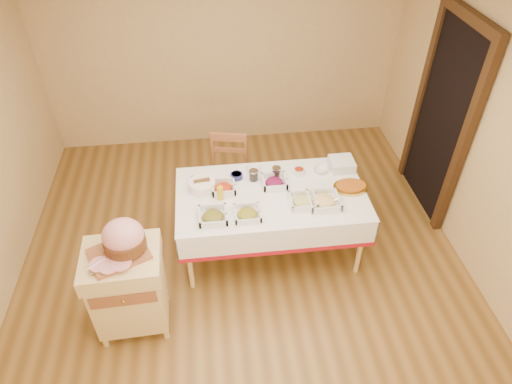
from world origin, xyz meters
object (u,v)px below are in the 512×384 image
at_px(preserve_jar_left, 254,176).
at_px(brass_platter, 351,187).
at_px(dining_chair, 228,176).
at_px(plate_stack, 342,164).
at_px(preserve_jar_right, 276,173).
at_px(bread_basket, 202,185).
at_px(mustard_bottle, 220,192).
at_px(butcher_cart, 128,286).
at_px(dining_table, 271,206).
at_px(ham_on_board, 123,240).

bearing_deg(preserve_jar_left, brass_platter, -15.12).
relative_size(dining_chair, plate_stack, 3.98).
height_order(preserve_jar_right, plate_stack, preserve_jar_right).
distance_m(preserve_jar_right, bread_basket, 0.75).
xyz_separation_m(preserve_jar_left, mustard_bottle, (-0.35, -0.25, 0.03)).
distance_m(butcher_cart, bread_basket, 1.16).
height_order(preserve_jar_right, brass_platter, preserve_jar_right).
height_order(bread_basket, plate_stack, bread_basket).
distance_m(dining_chair, mustard_bottle, 0.78).
distance_m(dining_table, preserve_jar_right, 0.34).
bearing_deg(mustard_bottle, preserve_jar_right, 25.10).
bearing_deg(brass_platter, mustard_bottle, -179.93).
bearing_deg(dining_table, preserve_jar_right, 70.18).
xyz_separation_m(butcher_cart, preserve_jar_right, (1.41, 1.00, 0.31)).
height_order(dining_chair, preserve_jar_left, dining_chair).
relative_size(butcher_cart, preserve_jar_right, 7.78).
xyz_separation_m(ham_on_board, brass_platter, (2.05, 0.70, -0.24)).
height_order(dining_chair, plate_stack, dining_chair).
height_order(butcher_cart, mustard_bottle, mustard_bottle).
distance_m(ham_on_board, mustard_bottle, 1.07).
relative_size(butcher_cart, mustard_bottle, 4.95).
bearing_deg(preserve_jar_right, plate_stack, 5.44).
bearing_deg(preserve_jar_right, brass_platter, -21.29).
relative_size(butcher_cart, bread_basket, 3.43).
distance_m(dining_table, dining_chair, 0.77).
height_order(ham_on_board, plate_stack, ham_on_board).
xyz_separation_m(dining_table, ham_on_board, (-1.28, -0.72, 0.42)).
height_order(ham_on_board, brass_platter, ham_on_board).
relative_size(preserve_jar_right, bread_basket, 0.44).
bearing_deg(dining_table, dining_chair, 119.80).
xyz_separation_m(bread_basket, brass_platter, (1.43, -0.16, -0.03)).
relative_size(dining_table, plate_stack, 7.60).
relative_size(dining_table, mustard_bottle, 10.18).
distance_m(dining_chair, preserve_jar_left, 0.59).
height_order(dining_chair, ham_on_board, ham_on_board).
bearing_deg(butcher_cart, brass_platter, 19.25).
relative_size(butcher_cart, dining_chair, 0.93).
relative_size(ham_on_board, preserve_jar_left, 4.02).
bearing_deg(dining_table, butcher_cart, -150.27).
bearing_deg(butcher_cart, plate_stack, 26.96).
bearing_deg(brass_platter, plate_stack, 90.65).
distance_m(mustard_bottle, brass_platter, 1.27).
xyz_separation_m(ham_on_board, bread_basket, (0.63, 0.86, -0.21)).
distance_m(preserve_jar_left, plate_stack, 0.92).
bearing_deg(plate_stack, preserve_jar_right, -174.56).
height_order(mustard_bottle, brass_platter, mustard_bottle).
relative_size(preserve_jar_left, plate_stack, 0.48).
distance_m(preserve_jar_right, mustard_bottle, 0.64).
distance_m(preserve_jar_left, mustard_bottle, 0.43).
bearing_deg(ham_on_board, brass_platter, 18.74).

